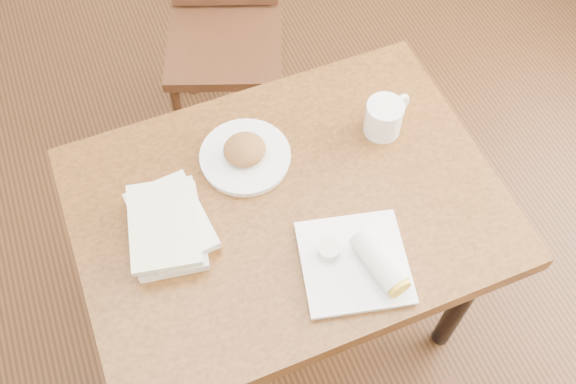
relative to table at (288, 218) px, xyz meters
name	(u,v)px	position (x,y,z in m)	size (l,w,h in m)	color
ground	(288,308)	(0.00, 0.00, -0.67)	(4.00, 5.00, 0.01)	#472814
table	(288,218)	(0.00, 0.00, 0.00)	(1.12, 0.81, 0.75)	brown
chair_far	(223,13)	(0.13, 0.95, -0.11)	(0.54, 0.54, 0.95)	#452313
plate_scone	(245,154)	(-0.06, 0.17, 0.11)	(0.25, 0.25, 0.08)	white
coffee_mug	(385,116)	(0.34, 0.12, 0.14)	(0.15, 0.10, 0.10)	white
plate_burrito	(362,262)	(0.10, -0.24, 0.11)	(0.31, 0.31, 0.09)	white
book_stack	(168,225)	(-0.31, 0.03, 0.12)	(0.22, 0.29, 0.07)	white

